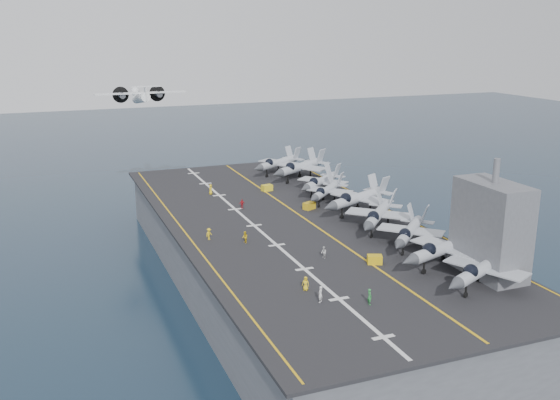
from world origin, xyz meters
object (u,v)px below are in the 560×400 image
object	(u,v)px
island_superstructure	(492,218)
transport_plane	(141,98)
fighter_jet_0	(483,267)
tow_cart_a	(375,259)

from	to	relation	value
island_superstructure	transport_plane	world-z (taller)	transport_plane
fighter_jet_0	transport_plane	world-z (taller)	transport_plane
tow_cart_a	transport_plane	world-z (taller)	transport_plane
island_superstructure	fighter_jet_0	size ratio (longest dim) A/B	0.85
fighter_jet_0	tow_cart_a	bearing A→B (deg)	125.15
tow_cart_a	transport_plane	bearing A→B (deg)	102.37
island_superstructure	fighter_jet_0	world-z (taller)	island_superstructure
island_superstructure	tow_cart_a	bearing A→B (deg)	143.82
island_superstructure	tow_cart_a	distance (m)	15.84
fighter_jet_0	tow_cart_a	xyz separation A→B (m)	(-8.17, 11.60, -1.99)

